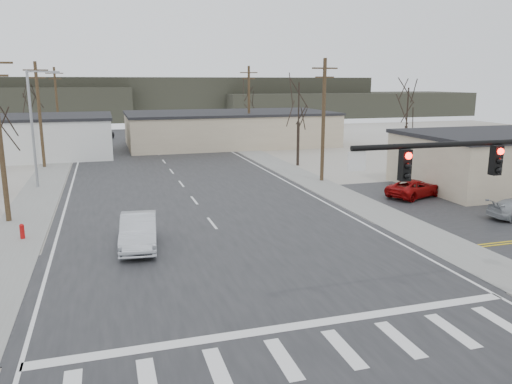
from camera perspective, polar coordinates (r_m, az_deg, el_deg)
ground at (r=22.08m, az=-0.68°, el=-9.22°), size 140.00×140.00×0.00m
main_road at (r=36.09m, az=-7.35°, el=-0.63°), size 18.00×110.00×0.05m
cross_road at (r=22.07m, az=-0.68°, el=-9.17°), size 90.00×10.00×0.04m
sidewalk_left at (r=40.81m, az=-23.40°, el=-0.02°), size 3.00×90.00×0.06m
sidewalk_right at (r=43.68m, az=5.35°, el=1.73°), size 3.00×90.00×0.06m
fire_hydrant at (r=29.10m, az=-25.16°, el=-4.09°), size 0.24×0.24×0.87m
building_left_far at (r=60.86m, az=-26.67°, el=5.63°), size 22.30×12.30×4.50m
building_right_far at (r=65.88m, az=-3.05°, el=7.28°), size 26.30×14.30×4.30m
building_lot at (r=43.86m, az=26.04°, el=3.37°), size 14.30×10.30×4.30m
upole_left_c at (r=52.10m, az=-23.50°, el=8.27°), size 2.20×0.30×10.00m
upole_left_d at (r=71.99m, az=-21.79°, el=9.32°), size 2.20×0.30×10.00m
upole_right_a at (r=41.54m, az=7.71°, el=8.35°), size 2.20×0.30×10.00m
upole_right_b at (r=62.19m, az=-0.82°, el=9.82°), size 2.20×0.30×10.00m
streetlight_main at (r=42.11m, az=-23.99°, el=7.26°), size 2.40×0.25×9.00m
tree_right_mid at (r=49.24m, az=4.91°, el=9.88°), size 3.74×3.74×8.33m
tree_left_far at (r=66.24m, az=-24.45°, el=9.80°), size 3.96×3.96×8.82m
tree_right_far at (r=74.67m, az=-0.79°, el=10.55°), size 3.52×3.52×7.84m
tree_lot at (r=50.13m, az=16.91°, el=9.04°), size 3.52×3.52×7.84m
hill_center at (r=117.59m, az=-6.86°, el=10.67°), size 80.00×18.00×9.00m
hill_right at (r=123.15m, az=10.18°, el=9.83°), size 60.00×18.00×5.50m
sedan_crossing at (r=25.67m, az=-13.26°, el=-4.37°), size 2.20×5.11×1.64m
car_far_a at (r=72.42m, az=-9.69°, el=6.47°), size 2.37×4.88×1.37m
car_far_b at (r=75.02m, az=-16.84°, el=6.29°), size 2.79×4.09×1.29m
car_parked_red at (r=37.56m, az=17.64°, el=0.41°), size 5.05×3.64×1.28m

